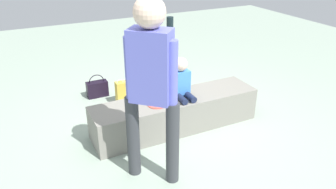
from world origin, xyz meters
TOP-DOWN VIEW (x-y plane):
  - ground_plane at (0.00, 0.00)m, footprint 12.00×12.00m
  - concrete_ledge at (0.00, 0.00)m, footprint 2.03×0.49m
  - child_seated at (0.06, -0.00)m, footprint 0.28×0.32m
  - adult_standing at (-0.61, -0.71)m, footprint 0.41×0.40m
  - cake_plate at (-0.28, -0.06)m, footprint 0.22×0.22m
  - gift_bag at (-0.35, 0.89)m, footprint 0.21×0.11m
  - railing_post at (0.70, 1.57)m, footprint 0.36×0.36m
  - water_bottle_near_gift at (0.52, 0.82)m, footprint 0.06×0.06m
  - water_bottle_far_side at (0.81, 0.54)m, footprint 0.07×0.07m
  - party_cup_red at (0.41, 0.92)m, footprint 0.07×0.07m
  - cake_box_white at (0.40, 0.53)m, footprint 0.31×0.28m
  - handbag_black_leather at (-0.62, 1.29)m, footprint 0.30×0.14m

SIDE VIEW (x-z plane):
  - ground_plane at x=0.00m, z-range 0.00..0.00m
  - party_cup_red at x=0.41m, z-range 0.00..0.10m
  - cake_box_white at x=0.40m, z-range 0.00..0.14m
  - water_bottle_near_gift at x=0.52m, z-range -0.01..0.18m
  - water_bottle_far_side at x=0.81m, z-range -0.01..0.19m
  - handbag_black_leather at x=-0.62m, z-range -0.05..0.29m
  - gift_bag at x=-0.35m, z-range -0.02..0.36m
  - concrete_ledge at x=0.00m, z-range 0.00..0.41m
  - railing_post at x=0.70m, z-range -0.13..0.85m
  - cake_plate at x=-0.28m, z-range 0.40..0.46m
  - child_seated at x=0.06m, z-range 0.38..0.86m
  - adult_standing at x=-0.61m, z-range 0.18..1.90m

